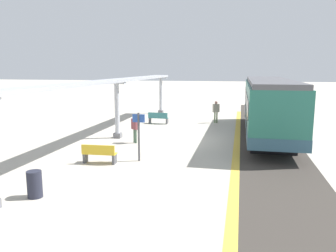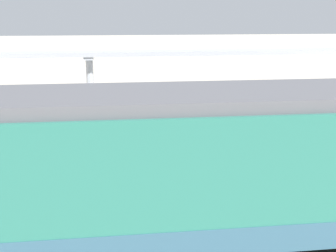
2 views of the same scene
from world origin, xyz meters
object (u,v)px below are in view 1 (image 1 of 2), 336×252
train_near_carriage (268,106)px  canopy_pillar_nearest (161,95)px  bench_near_end (99,154)px  canopy_pillar_second (117,110)px  passenger_waiting_near_edge (216,109)px  bench_mid_platform (158,118)px  passenger_by_the_benches (135,126)px  trash_bin (35,184)px  platform_info_sign (139,132)px

train_near_carriage → canopy_pillar_nearest: (8.81, -8.53, -0.13)m
bench_near_end → canopy_pillar_second: bearing=-77.7°
canopy_pillar_second → passenger_waiting_near_edge: 8.70m
bench_mid_platform → passenger_by_the_benches: 6.65m
bench_near_end → trash_bin: trash_bin is taller
train_near_carriage → passenger_waiting_near_edge: bearing=-50.6°
passenger_waiting_near_edge → passenger_by_the_benches: bearing=63.9°
platform_info_sign → canopy_pillar_nearest: bearing=-80.0°
bench_mid_platform → passenger_waiting_near_edge: 4.46m
bench_near_end → canopy_pillar_nearest: bearing=-85.9°
platform_info_sign → passenger_by_the_benches: bearing=-69.4°
canopy_pillar_nearest → bench_near_end: bearing=94.1°
passenger_waiting_near_edge → bench_mid_platform: bearing=17.5°
bench_near_end → passenger_by_the_benches: passenger_by_the_benches is taller
bench_mid_platform → trash_bin: size_ratio=1.71×
bench_mid_platform → platform_info_sign: size_ratio=0.69×
passenger_by_the_benches → canopy_pillar_nearest: bearing=-83.2°
train_near_carriage → canopy_pillar_second: (8.81, 2.62, -0.13)m
train_near_carriage → platform_info_sign: 9.42m
bench_near_end → passenger_waiting_near_edge: 12.91m
bench_mid_platform → trash_bin: trash_bin is taller
bench_mid_platform → passenger_by_the_benches: bearing=92.7°
bench_near_end → platform_info_sign: bearing=-153.8°
passenger_by_the_benches → passenger_waiting_near_edge: bearing=-116.1°
trash_bin → passenger_waiting_near_edge: 16.92m
canopy_pillar_second → platform_info_sign: (-2.76, 4.59, -0.37)m
canopy_pillar_second → bench_mid_platform: (-1.14, -5.50, -1.26)m
trash_bin → platform_info_sign: (-2.03, -4.86, 0.89)m
canopy_pillar_second → passenger_waiting_near_edge: size_ratio=1.99×
bench_near_end → bench_mid_platform: 10.87m
platform_info_sign → trash_bin: bearing=67.3°
train_near_carriage → bench_near_end: train_near_carriage is taller
canopy_pillar_nearest → trash_bin: canopy_pillar_nearest is taller
canopy_pillar_nearest → platform_info_sign: bearing=100.0°
train_near_carriage → bench_near_end: 11.14m
train_near_carriage → canopy_pillar_nearest: size_ratio=4.06×
passenger_waiting_near_edge → canopy_pillar_second: bearing=51.9°
bench_near_end → bench_mid_platform: size_ratio=1.01×
train_near_carriage → platform_info_sign: train_near_carriage is taller
platform_info_sign → passenger_by_the_benches: size_ratio=1.39×
platform_info_sign → train_near_carriage: bearing=-130.0°
passenger_by_the_benches → canopy_pillar_second: bearing=-37.5°
bench_near_end → bench_mid_platform: same height
bench_near_end → bench_mid_platform: (0.03, -10.87, 0.00)m
platform_info_sign → passenger_waiting_near_edge: bearing=-102.8°
platform_info_sign → passenger_by_the_benches: (1.31, -3.47, -0.34)m
train_near_carriage → passenger_by_the_benches: bearing=26.9°
train_near_carriage → trash_bin: size_ratio=15.38×
platform_info_sign → passenger_waiting_near_edge: 11.71m
canopy_pillar_nearest → canopy_pillar_second: same height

